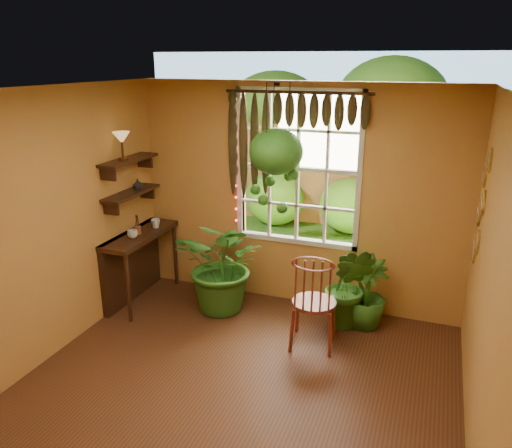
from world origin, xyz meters
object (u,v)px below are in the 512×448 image
Objects in this scene: hanging_basket at (276,158)px; potted_plant_left at (225,264)px; counter_ledge at (134,258)px; potted_plant_mid at (349,287)px; windsor_chair at (313,315)px.

potted_plant_left is at bearing -163.37° from hanging_basket.
counter_ledge is 2.23m from hanging_basket.
hanging_basket is at bearing 8.85° from counter_ledge.
potted_plant_left is at bearing 4.99° from counter_ledge.
potted_plant_mid is (2.67, 0.21, -0.05)m from counter_ledge.
counter_ledge is 1.20× the size of potted_plant_mid.
potted_plant_mid is 0.71× the size of hanging_basket.
hanging_basket reaches higher than windsor_chair.
potted_plant_mid is at bearing -3.91° from hanging_basket.
windsor_chair is at bearing -19.42° from potted_plant_left.
potted_plant_left reaches higher than counter_ledge.
potted_plant_mid is at bearing 4.25° from potted_plant_left.
windsor_chair is at bearing -43.39° from hanging_basket.
windsor_chair is 0.61m from potted_plant_mid.
counter_ledge is at bearing 165.40° from windsor_chair.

